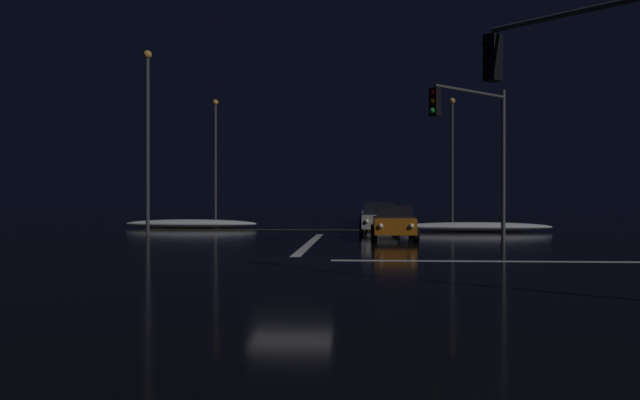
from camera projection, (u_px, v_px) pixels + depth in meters
name	position (u px, v px, depth m)	size (l,w,h in m)	color
ground	(291.00, 262.00, 20.61)	(120.00, 120.00, 0.10)	black
stop_line_north	(310.00, 243.00, 28.31)	(0.35, 13.16, 0.01)	white
centre_line_ns	(325.00, 230.00, 39.88)	(22.00, 0.15, 0.01)	yellow
crosswalk_bar_east	(550.00, 262.00, 20.13)	(13.16, 0.40, 0.01)	white
snow_bank_left_curb	(191.00, 224.00, 42.01)	(8.31, 1.50, 0.55)	white
snow_bank_right_curb	(474.00, 227.00, 37.81)	(8.67, 1.50, 0.53)	white
sedan_orange	(394.00, 222.00, 30.49)	(2.02, 4.33, 1.57)	#C66014
sedan_silver	(378.00, 218.00, 35.96)	(2.02, 4.33, 1.57)	#B7B7BC
sedan_white	(381.00, 215.00, 42.44)	(2.02, 4.33, 1.57)	silver
sedan_gray	(374.00, 213.00, 48.50)	(2.02, 4.33, 1.57)	slate
sedan_red	(374.00, 211.00, 54.48)	(2.02, 4.33, 1.57)	maroon
sedan_black	(374.00, 210.00, 60.71)	(2.02, 4.33, 1.57)	black
traffic_signal_se	(595.00, 86.00, 13.38)	(3.31, 3.31, 6.01)	#4C4C51
traffic_signal_ne	(476.00, 134.00, 26.92)	(3.52, 3.52, 6.44)	#4C4C51
streetlamp_left_near	(147.00, 129.00, 34.42)	(0.44, 0.44, 9.48)	#424247
streetlamp_left_far	(215.00, 152.00, 50.39)	(0.44, 0.44, 9.29)	#424247
streetlamp_right_far	(452.00, 151.00, 49.30)	(0.44, 0.44, 9.24)	#424247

